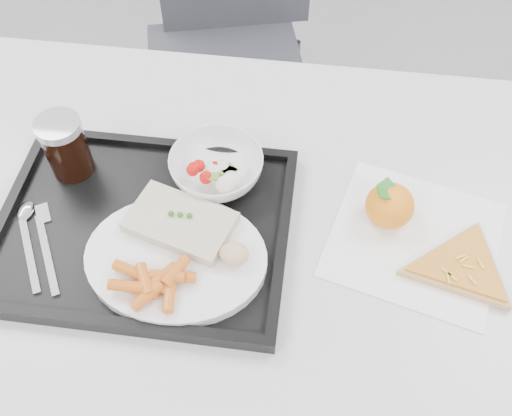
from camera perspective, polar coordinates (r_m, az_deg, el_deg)
The scene contains 14 objects.
table at distance 0.96m, azimuth -1.05°, elevation -3.88°, with size 1.20×0.80×0.75m.
chair at distance 1.62m, azimuth -2.66°, elevation 17.63°, with size 0.51×0.51×0.93m.
tray at distance 0.91m, azimuth -11.11°, elevation -1.96°, with size 0.45×0.35×0.03m.
dinner_plate at distance 0.85m, azimuth -7.98°, elevation -4.99°, with size 0.27×0.27×0.02m.
fish_fillet at distance 0.86m, azimuth -7.56°, elevation -1.43°, with size 0.18×0.13×0.03m.
bread_roll at distance 0.82m, azimuth -2.20°, elevation -4.58°, with size 0.04×0.04×0.03m.
salad_bowl at distance 0.93m, azimuth -3.96°, elevation 4.06°, with size 0.15×0.15×0.05m.
cola_glass at distance 0.96m, azimuth -18.52°, elevation 5.91°, with size 0.07×0.07×0.11m.
cutlery at distance 0.94m, azimuth -21.29°, elevation -2.54°, with size 0.12×0.16×0.01m.
napkin at distance 0.92m, azimuth 15.54°, elevation -3.03°, with size 0.30×0.30×0.00m.
tangerine at distance 0.91m, azimuth 13.22°, elevation 0.24°, with size 0.10×0.10×0.07m.
pizza_slice at distance 0.90m, azimuth 19.86°, elevation -5.55°, with size 0.24×0.24×0.02m.
carrot_pile at distance 0.81m, azimuth -10.12°, elevation -7.30°, with size 0.12×0.09×0.03m.
salad_contents at distance 0.90m, azimuth -3.90°, elevation 3.31°, with size 0.09×0.06×0.02m.
Camera 1 is at (0.08, -0.20, 1.50)m, focal length 40.00 mm.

